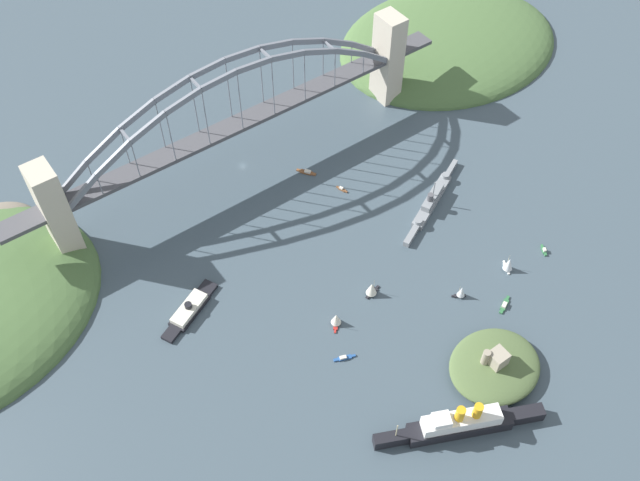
% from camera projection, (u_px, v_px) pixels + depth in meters
% --- Properties ---
extents(ground_plane, '(1400.00, 1400.00, 0.00)m').
position_uv_depth(ground_plane, '(243.00, 165.00, 427.31)').
color(ground_plane, '#3D4C56').
extents(harbor_arch_bridge, '(279.55, 17.35, 74.72)m').
position_uv_depth(harbor_arch_bridge, '(238.00, 124.00, 401.72)').
color(harbor_arch_bridge, '#BCB29E').
rests_on(harbor_arch_bridge, ground).
extents(headland_west_shore, '(164.19, 131.21, 27.64)m').
position_uv_depth(headland_west_shore, '(448.00, 42.00, 504.85)').
color(headland_west_shore, '#476638').
rests_on(headland_west_shore, ground).
extents(ocean_liner, '(74.04, 38.45, 21.03)m').
position_uv_depth(ocean_liner, '(461.00, 424.00, 317.04)').
color(ocean_liner, black).
rests_on(ocean_liner, ground).
extents(naval_cruiser, '(66.81, 34.35, 17.19)m').
position_uv_depth(naval_cruiser, '(432.00, 201.00, 405.47)').
color(naval_cruiser, gray).
rests_on(naval_cruiser, ground).
extents(harbor_ferry_steamer, '(39.03, 23.75, 7.03)m').
position_uv_depth(harbor_ferry_steamer, '(190.00, 309.00, 360.09)').
color(harbor_ferry_steamer, black).
rests_on(harbor_ferry_steamer, ground).
extents(fort_island_mid_harbor, '(45.78, 39.76, 16.64)m').
position_uv_depth(fort_island_mid_harbor, '(495.00, 366.00, 337.28)').
color(fort_island_mid_harbor, '#4C6038').
rests_on(fort_island_mid_harbor, ground).
extents(seaplane_taxiing_near_bridge, '(7.89, 9.00, 4.59)m').
position_uv_depth(seaplane_taxiing_near_bridge, '(270.00, 107.00, 458.30)').
color(seaplane_taxiing_near_bridge, '#B7B7B2').
rests_on(seaplane_taxiing_near_bridge, ground).
extents(small_boat_0, '(8.33, 11.04, 1.95)m').
position_uv_depth(small_boat_0, '(307.00, 172.00, 422.87)').
color(small_boat_0, brown).
rests_on(small_boat_0, ground).
extents(small_boat_1, '(10.18, 6.78, 10.36)m').
position_uv_depth(small_boat_1, '(372.00, 289.00, 364.78)').
color(small_boat_1, black).
rests_on(small_boat_1, ground).
extents(small_boat_2, '(10.76, 5.12, 1.78)m').
position_uv_depth(small_boat_2, '(344.00, 358.00, 344.15)').
color(small_boat_2, '#234C8C').
rests_on(small_boat_2, ground).
extents(small_boat_3, '(7.01, 5.72, 8.69)m').
position_uv_depth(small_boat_3, '(461.00, 292.00, 364.44)').
color(small_boat_3, black).
rests_on(small_boat_3, ground).
extents(small_boat_4, '(7.94, 8.45, 8.80)m').
position_uv_depth(small_boat_4, '(336.00, 319.00, 353.95)').
color(small_boat_4, '#B2231E').
rests_on(small_boat_4, ground).
extents(small_boat_6, '(4.62, 7.12, 2.50)m').
position_uv_depth(small_boat_6, '(544.00, 250.00, 385.43)').
color(small_boat_6, '#2D6B3D').
rests_on(small_boat_6, ground).
extents(small_boat_7, '(11.38, 6.53, 2.12)m').
position_uv_depth(small_boat_7, '(504.00, 305.00, 363.29)').
color(small_boat_7, '#2D6B3D').
rests_on(small_boat_7, ground).
extents(small_boat_8, '(3.21, 7.58, 1.84)m').
position_uv_depth(small_boat_8, '(342.00, 189.00, 414.23)').
color(small_boat_8, brown).
rests_on(small_boat_8, ground).
extents(small_boat_9, '(6.76, 8.66, 10.43)m').
position_uv_depth(small_boat_9, '(509.00, 264.00, 374.58)').
color(small_boat_9, silver).
rests_on(small_boat_9, ground).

